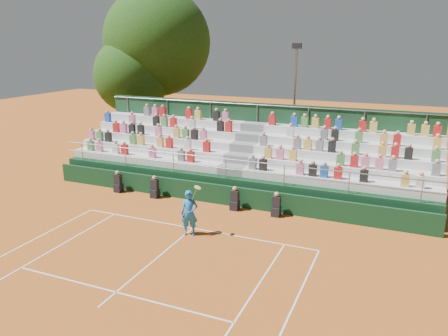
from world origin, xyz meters
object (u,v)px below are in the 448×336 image
at_px(tree_west, 132,75).
at_px(floodlight_mast, 295,93).
at_px(tree_east, 157,42).
at_px(tennis_player, 189,213).

distance_m(tree_west, floodlight_mast, 12.35).
bearing_deg(floodlight_mast, tree_west, -176.66).
bearing_deg(tree_east, tennis_player, -55.45).
xyz_separation_m(tree_west, floodlight_mast, (12.30, 0.72, -0.85)).
relative_size(tree_east, floodlight_mast, 1.54).
bearing_deg(tennis_player, floodlight_mast, 86.46).
relative_size(tree_west, floodlight_mast, 1.07).
relative_size(tennis_player, tree_east, 0.19).
height_order(tennis_player, tree_east, tree_east).
xyz_separation_m(tennis_player, floodlight_mast, (0.85, 13.79, 3.56)).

